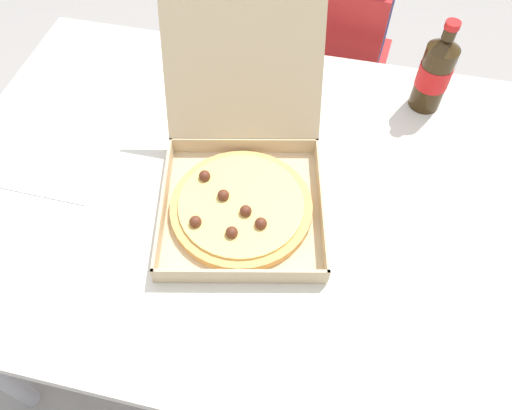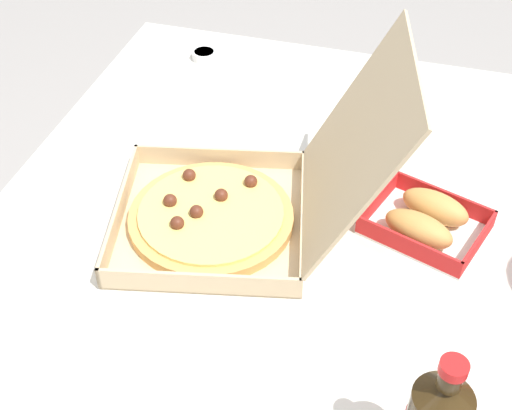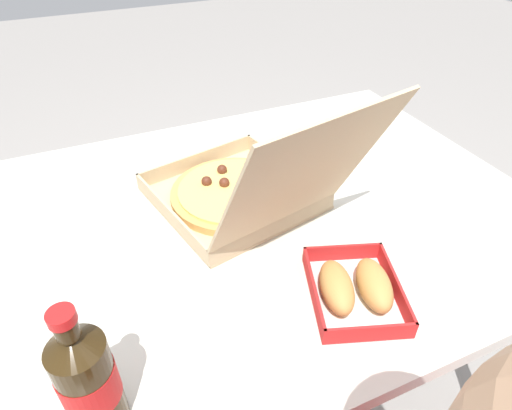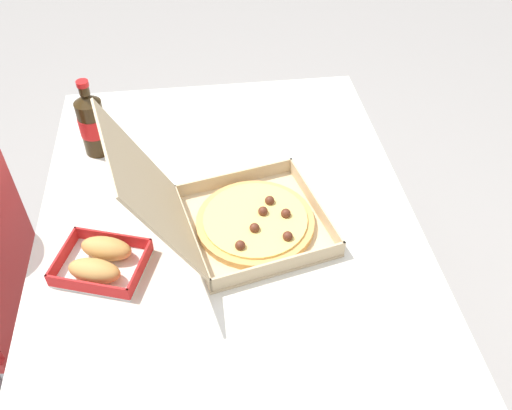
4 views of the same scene
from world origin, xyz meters
The scene contains 6 objects.
ground_plane centered at (0.00, 0.00, 0.00)m, with size 10.00×10.00×0.00m, color gray.
dining_table centered at (0.00, 0.00, 0.64)m, with size 1.31×0.93×0.71m.
pizza_box_open centered at (-0.01, -0.02, 0.76)m, with size 0.41×0.53×0.33m.
bread_side_box centered at (-0.09, 0.29, 0.74)m, with size 0.20×0.23×0.06m.
cola_bottle centered at (0.35, 0.34, 0.81)m, with size 0.07×0.07×0.22m.
paper_menu centered at (-0.42, -0.05, 0.71)m, with size 0.21×0.15×0.00m, color white.
Camera 4 is at (-0.91, 0.05, 1.68)m, focal length 38.45 mm.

